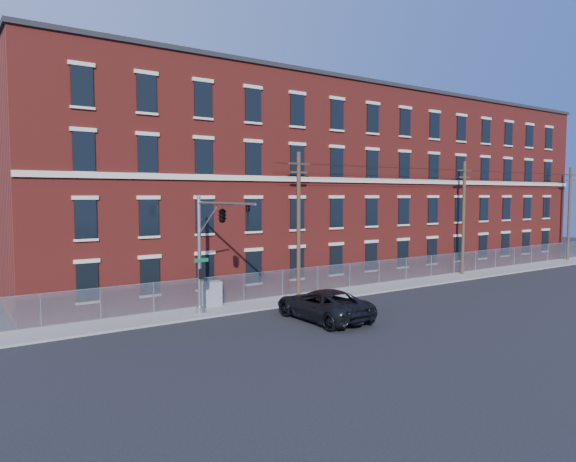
% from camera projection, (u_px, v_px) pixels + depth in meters
% --- Properties ---
extents(ground, '(140.00, 140.00, 0.00)m').
position_uv_depth(ground, '(326.00, 317.00, 30.76)').
color(ground, black).
rests_on(ground, ground).
extents(sidewalk, '(65.00, 3.00, 0.12)m').
position_uv_depth(sidewalk, '(405.00, 284.00, 41.62)').
color(sidewalk, gray).
rests_on(sidewalk, ground).
extents(mill_building, '(55.30, 14.32, 16.30)m').
position_uv_depth(mill_building, '(334.00, 184.00, 48.42)').
color(mill_building, maroon).
rests_on(mill_building, ground).
extents(chain_link_fence, '(59.06, 0.06, 1.85)m').
position_uv_depth(chain_link_fence, '(393.00, 270.00, 42.62)').
color(chain_link_fence, '#A5A8AD').
rests_on(chain_link_fence, ground).
extents(traffic_signal_mast, '(0.90, 6.75, 7.00)m').
position_uv_depth(traffic_signal_mast, '(217.00, 227.00, 28.81)').
color(traffic_signal_mast, '#9EA0A5').
rests_on(traffic_signal_mast, ground).
extents(utility_pole_near, '(1.80, 0.28, 10.00)m').
position_uv_depth(utility_pole_near, '(299.00, 221.00, 36.13)').
color(utility_pole_near, '#423021').
rests_on(utility_pole_near, ground).
extents(utility_pole_mid, '(1.80, 0.28, 10.00)m').
position_uv_depth(utility_pole_mid, '(464.00, 216.00, 46.25)').
color(utility_pole_mid, '#423021').
rests_on(utility_pole_mid, ground).
extents(utility_pole_far, '(1.80, 0.28, 10.00)m').
position_uv_depth(utility_pole_far, '(569.00, 212.00, 56.37)').
color(utility_pole_far, '#423021').
rests_on(utility_pole_far, ground).
extents(overhead_wires, '(40.00, 0.62, 0.62)m').
position_uv_depth(overhead_wires, '(465.00, 173.00, 45.98)').
color(overhead_wires, black).
rests_on(overhead_wires, ground).
extents(pickup_truck, '(3.02, 6.45, 1.78)m').
position_uv_depth(pickup_truck, '(323.00, 304.00, 29.91)').
color(pickup_truck, black).
rests_on(pickup_truck, ground).
extents(utility_cabinet, '(1.30, 0.73, 1.56)m').
position_uv_depth(utility_cabinet, '(211.00, 294.00, 33.10)').
color(utility_cabinet, slate).
rests_on(utility_cabinet, sidewalk).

